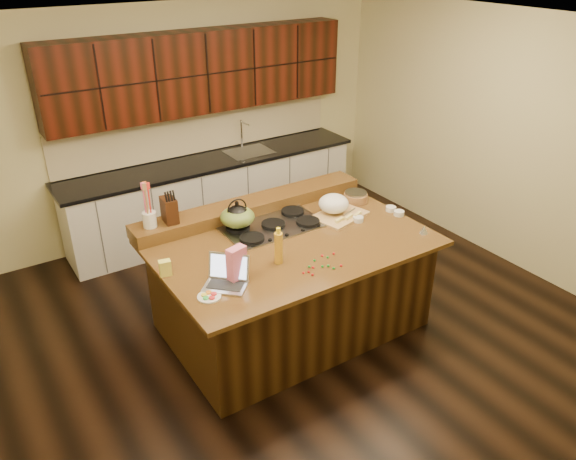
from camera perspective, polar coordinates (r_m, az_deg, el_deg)
room at (r=4.77m, az=0.33°, el=3.49°), size 5.52×5.02×2.72m
island at (r=5.20m, az=0.30°, el=-5.46°), size 2.40×1.60×0.92m
back_ledge at (r=5.47m, az=-3.71°, el=2.46°), size 2.40×0.30×0.12m
cooktop at (r=5.18m, az=-1.51°, el=0.44°), size 0.92×0.52×0.05m
back_counter at (r=6.86m, az=-7.89°, el=7.59°), size 3.70×0.66×2.40m
kettle at (r=5.09m, az=-5.17°, el=1.45°), size 0.23×0.23×0.20m
green_bowl at (r=5.10m, az=-5.16°, el=1.32°), size 0.37×0.37×0.17m
laptop at (r=4.35m, az=-6.23°, el=-4.77°), size 0.41×0.41×0.22m
oil_bottle at (r=4.57m, az=-0.97°, el=-1.86°), size 0.09×0.09×0.27m
vinegar_bottle at (r=4.58m, az=-0.99°, el=-1.87°), size 0.07×0.07×0.25m
wooden_tray at (r=5.40m, az=4.81°, el=2.42°), size 0.58×0.48×0.20m
ramekin_a at (r=5.51m, az=11.21°, el=1.70°), size 0.12×0.12×0.04m
ramekin_b at (r=5.33m, az=7.14°, el=1.11°), size 0.12×0.12×0.04m
ramekin_c at (r=5.58m, az=10.40°, el=2.14°), size 0.12×0.12×0.04m
strainer_bowl at (r=5.71m, az=6.88°, el=3.27°), size 0.28×0.28×0.09m
kitchen_timer at (r=5.22m, az=13.63°, el=0.04°), size 0.09×0.09×0.07m
pink_bag at (r=4.35m, az=-5.23°, el=-3.46°), size 0.17×0.12×0.28m
candy_plate at (r=4.24m, az=-8.01°, el=-6.71°), size 0.20×0.20×0.01m
package_box at (r=4.54m, az=-12.37°, el=-3.78°), size 0.10×0.08×0.13m
utensil_crock at (r=5.05m, az=-13.89°, el=1.04°), size 0.15×0.15×0.14m
knife_block at (r=5.09m, az=-11.97°, el=2.00°), size 0.12×0.19×0.23m
gumdrop_0 at (r=4.76m, az=4.66°, el=-2.40°), size 0.02×0.02×0.02m
gumdrop_1 at (r=4.58m, az=4.11°, el=-3.64°), size 0.02×0.02×0.02m
gumdrop_2 at (r=4.48m, az=1.59°, el=-4.37°), size 0.02×0.02×0.02m
gumdrop_3 at (r=4.65m, az=2.69°, el=-3.10°), size 0.02×0.02×0.02m
gumdrop_4 at (r=4.55m, az=2.57°, el=-3.82°), size 0.02×0.02×0.02m
gumdrop_5 at (r=4.55m, az=4.65°, el=-3.89°), size 0.02×0.02×0.02m
gumdrop_6 at (r=4.49m, az=2.11°, el=-4.26°), size 0.02×0.02×0.02m
gumdrop_7 at (r=4.56m, az=2.17°, el=-3.73°), size 0.02×0.02×0.02m
gumdrop_8 at (r=4.59m, az=5.42°, el=-3.62°), size 0.02×0.02×0.02m
gumdrop_9 at (r=4.57m, az=3.52°, el=-3.71°), size 0.02×0.02×0.02m
gumdrop_10 at (r=4.46m, az=2.50°, el=-4.54°), size 0.02×0.02×0.02m
gumdrop_11 at (r=4.70m, az=4.04°, el=-2.78°), size 0.02×0.02×0.02m
gumdrop_12 at (r=4.72m, az=3.48°, el=-2.61°), size 0.02×0.02×0.02m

